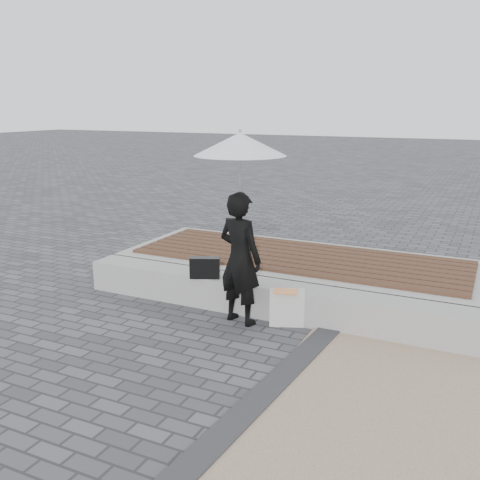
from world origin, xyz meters
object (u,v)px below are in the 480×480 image
Objects in this scene: parasol at (240,144)px; handbag at (205,268)px; seating_ledge at (266,298)px; canvas_tote at (287,308)px; woman at (240,258)px.

parasol is 3.52× the size of handbag.
handbag is (-0.76, -0.17, 0.33)m from seating_ledge.
seating_ledge is 3.80× the size of parasol.
parasol is 1.95m from canvas_tote.
handbag is at bearing -167.69° from seating_ledge.
woman reaches higher than handbag.
canvas_tote is (1.12, -0.06, -0.32)m from handbag.
seating_ledge is 0.84m from handbag.
parasol is at bearing -113.27° from seating_ledge.
woman is at bearing 0.00° from parasol.
woman is 3.69× the size of canvas_tote.
handbag reaches higher than canvas_tote.
canvas_tote is (0.53, 0.16, -1.87)m from parasol.
parasol is at bearing 13.62° from woman.
woman is 0.68m from handbag.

